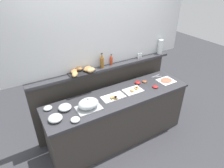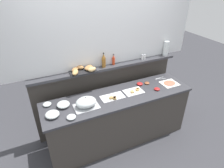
{
  "view_description": "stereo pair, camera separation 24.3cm",
  "coord_description": "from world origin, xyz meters",
  "px_view_note": "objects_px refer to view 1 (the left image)",
  "views": [
    {
      "loc": [
        -1.32,
        -2.05,
        2.52
      ],
      "look_at": [
        -0.07,
        0.1,
        1.05
      ],
      "focal_mm": 31.09,
      "sensor_mm": 36.0,
      "label": 1
    },
    {
      "loc": [
        -1.11,
        -2.16,
        2.52
      ],
      "look_at": [
        -0.07,
        0.1,
        1.05
      ],
      "focal_mm": 31.09,
      "sensor_mm": 36.0,
      "label": 2
    }
  ],
  "objects_px": {
    "glass_bowl_large": "(55,118)",
    "condiment_bowl_cream": "(155,87)",
    "serving_tongs": "(156,76)",
    "pepper_shaker": "(141,56)",
    "sandwich_platter_rear": "(134,90)",
    "hot_sauce_bottle": "(111,60)",
    "bread_basket": "(82,71)",
    "condiment_bowl_red": "(138,82)",
    "sandwich_platter_side": "(113,97)",
    "vinegar_bottle_amber": "(102,61)",
    "cold_cuts_platter": "(166,81)",
    "glass_bowl_small": "(48,108)",
    "water_carafe": "(160,47)",
    "salt_shaker": "(139,56)",
    "glass_bowl_medium": "(75,120)",
    "condiment_bowl_teal": "(145,81)",
    "serving_cloche": "(88,104)",
    "glass_bowl_extra": "(65,107)"
  },
  "relations": [
    {
      "from": "glass_bowl_large",
      "to": "condiment_bowl_cream",
      "type": "bearing_deg",
      "value": -0.97
    },
    {
      "from": "serving_tongs",
      "to": "pepper_shaker",
      "type": "xyz_separation_m",
      "value": [
        -0.19,
        0.23,
        0.35
      ]
    },
    {
      "from": "sandwich_platter_rear",
      "to": "serving_tongs",
      "type": "distance_m",
      "value": 0.64
    },
    {
      "from": "hot_sauce_bottle",
      "to": "bread_basket",
      "type": "bearing_deg",
      "value": -175.77
    },
    {
      "from": "sandwich_platter_rear",
      "to": "condiment_bowl_red",
      "type": "bearing_deg",
      "value": 38.23
    },
    {
      "from": "sandwich_platter_side",
      "to": "vinegar_bottle_amber",
      "type": "bearing_deg",
      "value": 84.64
    },
    {
      "from": "cold_cuts_platter",
      "to": "hot_sauce_bottle",
      "type": "distance_m",
      "value": 1.01
    },
    {
      "from": "glass_bowl_small",
      "to": "water_carafe",
      "type": "xyz_separation_m",
      "value": [
        2.14,
        0.21,
        0.42
      ]
    },
    {
      "from": "glass_bowl_small",
      "to": "water_carafe",
      "type": "relative_size",
      "value": 0.46
    },
    {
      "from": "salt_shaker",
      "to": "glass_bowl_medium",
      "type": "bearing_deg",
      "value": -156.4
    },
    {
      "from": "glass_bowl_medium",
      "to": "condiment_bowl_red",
      "type": "height_order",
      "value": "glass_bowl_medium"
    },
    {
      "from": "condiment_bowl_teal",
      "to": "bread_basket",
      "type": "relative_size",
      "value": 0.21
    },
    {
      "from": "glass_bowl_medium",
      "to": "condiment_bowl_red",
      "type": "xyz_separation_m",
      "value": [
        1.24,
        0.36,
        -0.0
      ]
    },
    {
      "from": "glass_bowl_medium",
      "to": "condiment_bowl_teal",
      "type": "relative_size",
      "value": 1.43
    },
    {
      "from": "condiment_bowl_red",
      "to": "salt_shaker",
      "type": "xyz_separation_m",
      "value": [
        0.19,
        0.26,
        0.34
      ]
    },
    {
      "from": "glass_bowl_medium",
      "to": "water_carafe",
      "type": "xyz_separation_m",
      "value": [
        1.9,
        0.62,
        0.42
      ]
    },
    {
      "from": "glass_bowl_medium",
      "to": "serving_tongs",
      "type": "xyz_separation_m",
      "value": [
        1.66,
        0.39,
        -0.02
      ]
    },
    {
      "from": "sandwich_platter_rear",
      "to": "salt_shaker",
      "type": "bearing_deg",
      "value": 47.42
    },
    {
      "from": "sandwich_platter_rear",
      "to": "condiment_bowl_red",
      "type": "xyz_separation_m",
      "value": [
        0.19,
        0.15,
        0.01
      ]
    },
    {
      "from": "glass_bowl_medium",
      "to": "vinegar_bottle_amber",
      "type": "xyz_separation_m",
      "value": [
        0.71,
        0.62,
        0.4
      ]
    },
    {
      "from": "sandwich_platter_rear",
      "to": "sandwich_platter_side",
      "type": "bearing_deg",
      "value": -179.32
    },
    {
      "from": "salt_shaker",
      "to": "water_carafe",
      "type": "xyz_separation_m",
      "value": [
        0.48,
        0.0,
        0.08
      ]
    },
    {
      "from": "condiment_bowl_red",
      "to": "serving_tongs",
      "type": "distance_m",
      "value": 0.42
    },
    {
      "from": "serving_tongs",
      "to": "hot_sauce_bottle",
      "type": "distance_m",
      "value": 0.89
    },
    {
      "from": "condiment_bowl_cream",
      "to": "glass_bowl_medium",
      "type": "bearing_deg",
      "value": -175.44
    },
    {
      "from": "glass_bowl_small",
      "to": "sandwich_platter_side",
      "type": "bearing_deg",
      "value": -12.61
    },
    {
      "from": "glass_bowl_large",
      "to": "bread_basket",
      "type": "height_order",
      "value": "bread_basket"
    },
    {
      "from": "hot_sauce_bottle",
      "to": "pepper_shaker",
      "type": "distance_m",
      "value": 0.58
    },
    {
      "from": "serving_cloche",
      "to": "bread_basket",
      "type": "relative_size",
      "value": 0.85
    },
    {
      "from": "serving_tongs",
      "to": "glass_bowl_medium",
      "type": "bearing_deg",
      "value": -166.75
    },
    {
      "from": "vinegar_bottle_amber",
      "to": "pepper_shaker",
      "type": "distance_m",
      "value": 0.76
    },
    {
      "from": "glass_bowl_large",
      "to": "vinegar_bottle_amber",
      "type": "xyz_separation_m",
      "value": [
        0.92,
        0.48,
        0.39
      ]
    },
    {
      "from": "glass_bowl_medium",
      "to": "glass_bowl_small",
      "type": "distance_m",
      "value": 0.47
    },
    {
      "from": "sandwich_platter_side",
      "to": "water_carafe",
      "type": "distance_m",
      "value": 1.37
    },
    {
      "from": "condiment_bowl_cream",
      "to": "pepper_shaker",
      "type": "bearing_deg",
      "value": 82.61
    },
    {
      "from": "pepper_shaker",
      "to": "salt_shaker",
      "type": "bearing_deg",
      "value": 180.0
    },
    {
      "from": "glass_bowl_small",
      "to": "hot_sauce_bottle",
      "type": "height_order",
      "value": "hot_sauce_bottle"
    },
    {
      "from": "sandwich_platter_rear",
      "to": "pepper_shaker",
      "type": "xyz_separation_m",
      "value": [
        0.42,
        0.41,
        0.35
      ]
    },
    {
      "from": "glass_bowl_extra",
      "to": "condiment_bowl_teal",
      "type": "height_order",
      "value": "glass_bowl_extra"
    },
    {
      "from": "cold_cuts_platter",
      "to": "glass_bowl_medium",
      "type": "bearing_deg",
      "value": -173.96
    },
    {
      "from": "glass_bowl_small",
      "to": "pepper_shaker",
      "type": "distance_m",
      "value": 1.75
    },
    {
      "from": "condiment_bowl_red",
      "to": "sandwich_platter_rear",
      "type": "bearing_deg",
      "value": -141.77
    },
    {
      "from": "serving_cloche",
      "to": "glass_bowl_medium",
      "type": "bearing_deg",
      "value": -148.68
    },
    {
      "from": "glass_bowl_medium",
      "to": "bread_basket",
      "type": "xyz_separation_m",
      "value": [
        0.38,
        0.61,
        0.33
      ]
    },
    {
      "from": "glass_bowl_large",
      "to": "condiment_bowl_red",
      "type": "distance_m",
      "value": 1.46
    },
    {
      "from": "serving_cloche",
      "to": "hot_sauce_bottle",
      "type": "distance_m",
      "value": 0.87
    },
    {
      "from": "cold_cuts_platter",
      "to": "condiment_bowl_red",
      "type": "relative_size",
      "value": 2.75
    },
    {
      "from": "condiment_bowl_teal",
      "to": "glass_bowl_large",
      "type": "bearing_deg",
      "value": -172.85
    },
    {
      "from": "condiment_bowl_red",
      "to": "vinegar_bottle_amber",
      "type": "bearing_deg",
      "value": 153.61
    },
    {
      "from": "cold_cuts_platter",
      "to": "glass_bowl_medium",
      "type": "distance_m",
      "value": 1.71
    }
  ]
}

